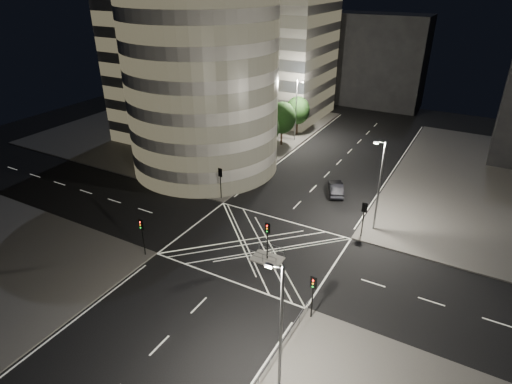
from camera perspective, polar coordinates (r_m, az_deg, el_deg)
The scene contains 24 objects.
ground at distance 44.02m, azimuth 0.10°, elevation -7.23°, with size 120.00×120.00×0.00m, color black.
sidewalk_far_left at distance 79.01m, azimuth -8.88°, elevation 8.54°, with size 42.00×42.00×0.15m, color #555250.
central_island at distance 42.12m, azimuth 1.50°, elevation -8.90°, with size 3.00×2.00×0.15m, color slate.
office_tower_curved at distance 64.59m, azimuth -8.22°, elevation 15.99°, with size 30.00×29.00×27.20m.
office_block_rear at distance 84.85m, azimuth 0.97°, elevation 17.84°, with size 24.00×16.00×22.00m, color gray.
building_far_end at distance 93.68m, azimuth 16.08°, elevation 16.40°, with size 18.00×8.00×18.00m, color black.
tree_a at distance 53.55m, azimuth -5.05°, elevation 4.69°, with size 4.62×4.62×7.02m.
tree_b at distance 58.12m, azimuth -1.76°, elevation 7.02°, with size 4.64×4.64×7.40m.
tree_c at distance 63.12m, azimuth 1.06°, elevation 8.46°, with size 4.53×4.53×7.10m.
tree_d at distance 68.21m, azimuth 3.48°, elevation 9.85°, with size 4.38×4.38×7.02m.
tree_e at distance 73.54m, azimuth 5.57°, elevation 10.77°, with size 4.10×4.10×6.50m.
traffic_signal_fl at distance 51.65m, azimuth -4.77°, elevation 1.91°, with size 0.55×0.22×4.00m.
traffic_signal_nl at distance 42.47m, azimuth -14.96°, elevation -4.99°, with size 0.55×0.22×4.00m.
traffic_signal_fr at distance 45.23m, azimuth 14.19°, elevation -2.79°, with size 0.55×0.22×4.00m.
traffic_signal_nr at distance 34.38m, azimuth 7.61°, elevation -12.79°, with size 0.55×0.22×4.00m.
traffic_signal_island at distance 40.51m, azimuth 1.55°, elevation -5.65°, with size 0.55×0.22×4.00m.
street_lamp_left_near at distance 54.96m, azimuth -2.42°, elevation 6.55°, with size 1.25×0.25×10.00m.
street_lamp_left_far at distance 70.14m, azimuth 5.40°, elevation 11.04°, with size 1.25×0.25×10.00m.
street_lamp_right_far at distance 45.84m, azimuth 16.09°, elevation 1.09°, with size 1.25×0.25×10.00m.
street_lamp_right_near at distance 27.49m, azimuth 3.24°, elevation -17.54°, with size 1.25×0.25×10.00m.
railing_near_right at distance 32.48m, azimuth 2.63°, elevation -20.93°, with size 0.06×11.70×1.10m, color slate.
railing_island_south at distance 41.11m, azimuth 0.92°, elevation -8.84°, with size 2.80×0.06×1.10m, color slate.
railing_island_north at distance 42.41m, azimuth 2.08°, elevation -7.59°, with size 2.80×0.06×1.10m, color slate.
sedan at distance 54.67m, azimuth 10.59°, elevation 0.51°, with size 1.64×4.69×1.55m, color black.
Camera 1 is at (17.66, -31.75, 24.85)m, focal length 30.00 mm.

